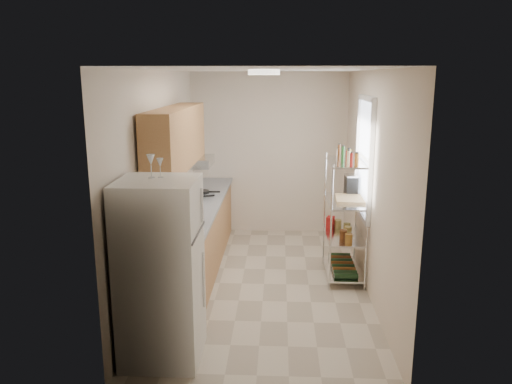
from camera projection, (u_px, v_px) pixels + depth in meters
The scene contains 16 objects.
room at pixel (264, 182), 5.93m from camera, with size 2.52×4.42×2.62m.
counter_run at pixel (196, 237), 6.59m from camera, with size 0.63×3.51×0.90m.
upper_cabinets at pixel (177, 138), 5.96m from camera, with size 0.33×2.20×0.72m, color #B07E4B.
range_hood at pixel (194, 161), 6.83m from camera, with size 0.50×0.60×0.12m, color #B7BABC.
window at pixel (364, 157), 6.15m from camera, with size 0.06×1.00×1.46m, color white.
bakers_rack at pixel (346, 193), 6.21m from camera, with size 0.45×0.90×1.73m.
ceiling_dome at pixel (264, 72), 5.35m from camera, with size 0.34×0.34×0.06m, color white.
refrigerator at pixel (161, 271), 4.44m from camera, with size 0.69×0.69×1.67m, color silver.
wine_glass_a at pixel (151, 166), 4.30m from camera, with size 0.07×0.07×0.21m, color silver, non-canonical shape.
wine_glass_b at pixel (160, 168), 4.32m from camera, with size 0.06×0.06×0.17m, color silver, non-canonical shape.
rice_cooker at pixel (192, 199), 6.38m from camera, with size 0.24×0.24×0.20m, color white.
frying_pan_large at pixel (193, 197), 6.78m from camera, with size 0.27×0.27×0.05m, color black.
frying_pan_small at pixel (202, 192), 7.10m from camera, with size 0.20×0.20×0.04m, color black.
cutting_board at pixel (351, 199), 6.25m from camera, with size 0.37×0.47×0.03m, color tan.
espresso_machine at pixel (351, 185), 6.52m from camera, with size 0.15×0.22×0.26m, color black.
storage_bag at pixel (330, 222), 6.64m from camera, with size 0.09×0.13×0.14m, color #A11613.
Camera 1 is at (0.18, -5.80, 2.53)m, focal length 35.00 mm.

